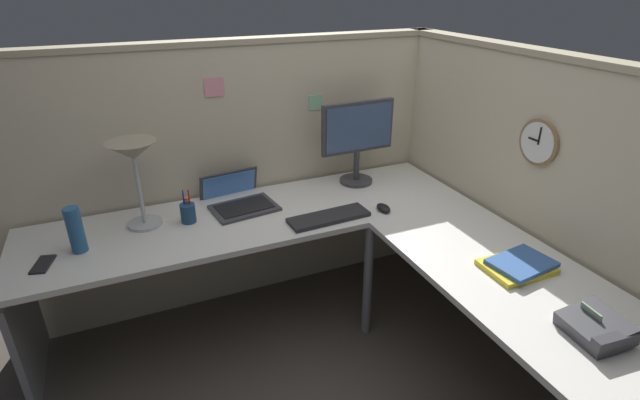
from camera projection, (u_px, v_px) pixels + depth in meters
name	position (u px, v px, depth m)	size (l,w,h in m)	color
ground_plane	(353.00, 357.00, 2.60)	(6.80, 6.80, 0.00)	#4C443D
cubicle_wall_back	(236.00, 177.00, 2.85)	(2.57, 0.12, 1.58)	beige
cubicle_wall_right	(540.00, 219.00, 2.35)	(0.12, 2.37, 1.58)	beige
desk	(334.00, 270.00, 2.24)	(2.35, 2.15, 0.73)	silver
monitor	(358.00, 136.00, 2.80)	(0.46, 0.20, 0.50)	#38383D
laptop	(237.00, 199.00, 2.66)	(0.39, 0.42, 0.22)	#38383D
keyboard	(329.00, 217.00, 2.48)	(0.43, 0.14, 0.02)	#232326
computer_mouse	(383.00, 208.00, 2.57)	(0.06, 0.10, 0.03)	black
desk_lamp_dome	(134.00, 158.00, 2.28)	(0.24, 0.24, 0.44)	#B7BABF
pen_cup	(188.00, 213.00, 2.44)	(0.08, 0.08, 0.18)	navy
cell_phone	(43.00, 264.00, 2.09)	(0.07, 0.14, 0.01)	black
thermos_flask	(75.00, 230.00, 2.16)	(0.07, 0.07, 0.22)	#26598C
office_phone	(597.00, 329.00, 1.66)	(0.21, 0.22, 0.11)	#38383D
book_stack	(519.00, 265.00, 2.05)	(0.30, 0.23, 0.04)	yellow
wall_clock	(540.00, 142.00, 2.21)	(0.04, 0.22, 0.22)	olive
pinned_note_leftmost	(315.00, 103.00, 2.81)	(0.08, 0.00, 0.09)	#8CCC99
pinned_note_middle	(214.00, 87.00, 2.54)	(0.11, 0.00, 0.10)	pink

